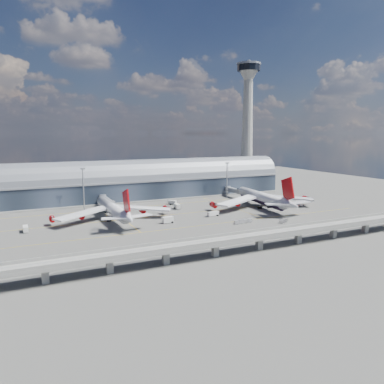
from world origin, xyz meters
name	(u,v)px	position (x,y,z in m)	size (l,w,h in m)	color
ground	(198,221)	(0.00, 0.00, 0.00)	(500.00, 500.00, 0.00)	#474744
taxi_lines	(182,213)	(0.00, 22.11, 0.01)	(200.00, 80.12, 0.01)	gold
terminal	(150,182)	(0.00, 77.99, 11.34)	(200.00, 30.00, 28.00)	#1E2632
control_tower	(247,126)	(85.00, 83.00, 51.64)	(19.00, 19.00, 103.00)	gray
guideway	(259,236)	(0.00, -55.00, 5.29)	(220.00, 8.50, 7.20)	gray
floodlight_mast_left	(83,188)	(-50.00, 55.00, 13.63)	(3.00, 0.70, 25.70)	gray
floodlight_mast_right	(227,179)	(50.00, 55.00, 13.63)	(3.00, 0.70, 25.70)	gray
airliner_left	(114,209)	(-40.32, 20.37, 5.94)	(64.82, 68.05, 20.79)	white
airliner_right	(263,198)	(52.27, 14.58, 5.93)	(69.00, 72.15, 22.88)	white
jet_bridge_left	(106,200)	(-36.84, 53.12, 5.18)	(4.40, 28.00, 7.25)	gray
jet_bridge_right	(237,191)	(55.97, 51.18, 5.18)	(4.40, 32.00, 7.25)	gray
service_truck_0	(26,229)	(-83.74, 14.56, 1.41)	(2.44, 6.64, 2.74)	silver
service_truck_1	(168,220)	(-16.63, 1.89, 1.68)	(5.94, 3.25, 3.33)	silver
service_truck_2	(213,214)	(12.48, 6.59, 1.35)	(7.44, 3.51, 2.60)	silver
service_truck_3	(300,204)	(77.35, 9.59, 1.39)	(3.50, 5.97, 2.71)	silver
service_truck_4	(177,206)	(2.28, 33.84, 1.54)	(2.95, 5.43, 3.05)	silver
service_truck_5	(172,202)	(4.99, 48.87, 1.38)	(5.34, 5.57, 2.70)	silver
cargo_train_0	(243,221)	(18.49, -14.99, 0.98)	(11.42, 2.92, 1.88)	gray
cargo_train_1	(223,237)	(-5.36, -35.78, 0.85)	(9.88, 2.68, 1.63)	gray
cargo_train_2	(283,221)	(37.86, -22.92, 0.87)	(7.21, 5.28, 1.68)	gray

